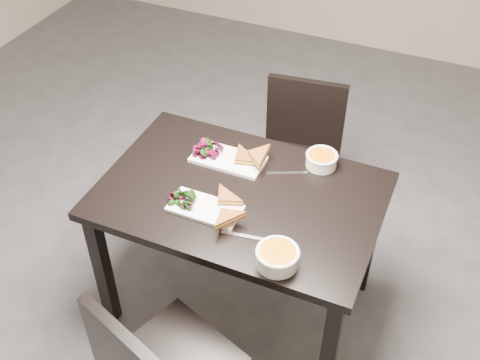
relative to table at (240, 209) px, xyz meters
The scene contains 13 objects.
ground 0.86m from the table, 138.31° to the left, with size 5.00×5.00×0.00m, color #47474C.
table is the anchor object (origin of this frame).
chair_far 0.72m from the table, 86.44° to the left, with size 0.47×0.47×0.85m.
plate_near 0.21m from the table, 120.13° to the right, with size 0.30×0.15×0.02m, color white.
sandwich_near 0.20m from the table, 100.14° to the right, with size 0.15×0.11×0.05m, color #AE5E24, non-canonical shape.
salad_near 0.28m from the table, 140.76° to the right, with size 0.09×0.08×0.04m, color black, non-canonical shape.
soup_bowl_near 0.44m from the table, 47.32° to the right, with size 0.17×0.17×0.07m.
cutlery_near 0.28m from the table, 63.48° to the right, with size 0.18×0.02×0.00m, color silver.
plate_far 0.24m from the table, 127.63° to the left, with size 0.33×0.16×0.02m, color white.
sandwich_far 0.22m from the table, 113.48° to the left, with size 0.16×0.12×0.05m, color #AE5E24, non-canonical shape.
salad_far 0.32m from the table, 143.40° to the left, with size 0.10×0.09×0.05m, color black, non-canonical shape.
soup_bowl_far 0.43m from the table, 49.70° to the left, with size 0.14×0.14×0.06m.
cutlery_far 0.26m from the table, 54.37° to the left, with size 0.18×0.02×0.00m, color silver.
Camera 1 is at (1.16, -2.07, 2.44)m, focal length 43.84 mm.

